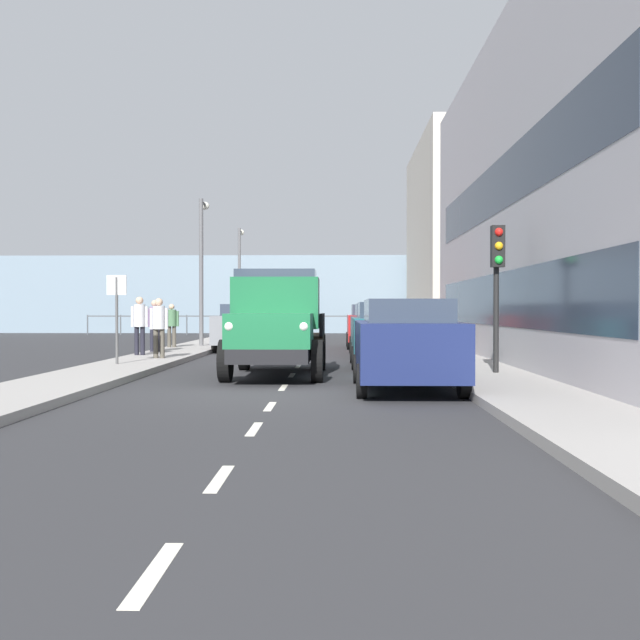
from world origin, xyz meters
TOP-DOWN VIEW (x-y plane):
  - ground_plane at (0.00, -10.02)m, footprint 80.00×80.00m
  - sidewalk_left at (-4.31, -10.02)m, footprint 2.00×43.30m
  - sidewalk_right at (4.31, -10.02)m, footprint 2.00×43.30m
  - road_centreline_markings at (0.00, -9.20)m, footprint 0.12×39.25m
  - building_terrace at (-8.35, -6.27)m, footprint 6.10×22.39m
  - building_far_block at (-8.36, -26.30)m, footprint 6.09×12.89m
  - sea_horizon at (0.00, -34.67)m, footprint 80.00×0.80m
  - seawall_railing at (-0.00, -31.07)m, footprint 28.08×0.08m
  - truck_vintage_green at (0.33, -3.13)m, footprint 2.17×5.64m
  - car_navy_kerbside_near at (-2.36, -0.31)m, footprint 1.94×4.27m
  - car_teal_kerbside_1 at (-2.36, -6.27)m, footprint 1.88×3.88m
  - car_maroon_kerbside_2 at (-2.36, -11.05)m, footprint 1.78×3.99m
  - car_red_kerbside_3 at (-2.36, -15.87)m, footprint 1.89×3.84m
  - car_grey_oppositeside_0 at (2.36, -13.87)m, footprint 1.96×4.60m
  - pedestrian_couple_b at (4.00, -7.29)m, footprint 0.53×0.34m
  - pedestrian_in_dark_coat at (4.93, -8.72)m, footprint 0.53×0.34m
  - pedestrian_by_lamp at (4.92, -10.55)m, footprint 0.53×0.34m
  - pedestrian_near_railing at (4.99, -13.38)m, footprint 0.53×0.34m
  - traffic_light_near at (-4.53, -2.52)m, footprint 0.28×0.41m
  - lamp_post_promenade at (4.13, -14.82)m, footprint 0.32×1.14m
  - lamp_post_far at (4.34, -27.48)m, footprint 0.32×1.14m
  - street_sign at (4.53, -5.01)m, footprint 0.50×0.07m

SIDE VIEW (x-z plane):
  - ground_plane at x=0.00m, z-range 0.00..0.00m
  - road_centreline_markings at x=0.00m, z-range 0.00..0.01m
  - sidewalk_left at x=-4.31m, z-range 0.00..0.15m
  - sidewalk_right at x=4.31m, z-range 0.00..0.15m
  - car_maroon_kerbside_2 at x=-2.36m, z-range 0.03..1.75m
  - car_red_kerbside_3 at x=-2.36m, z-range 0.03..1.75m
  - car_teal_kerbside_1 at x=-2.36m, z-range 0.03..1.75m
  - car_navy_kerbside_near at x=-2.36m, z-range 0.04..1.76m
  - car_grey_oppositeside_0 at x=2.36m, z-range 0.04..1.76m
  - seawall_railing at x=0.00m, z-range 0.32..1.52m
  - pedestrian_near_railing at x=4.99m, z-range 0.28..1.86m
  - pedestrian_by_lamp at x=4.92m, z-range 0.30..1.99m
  - pedestrian_couple_b at x=4.00m, z-range 0.30..2.00m
  - truck_vintage_green at x=0.33m, z-range -0.04..2.39m
  - pedestrian_in_dark_coat at x=4.93m, z-range 0.31..2.08m
  - street_sign at x=4.53m, z-range 0.56..2.81m
  - traffic_light_near at x=-4.53m, z-range 0.87..4.07m
  - sea_horizon at x=0.00m, z-range 0.00..5.00m
  - lamp_post_promenade at x=4.13m, z-range 0.75..6.34m
  - lamp_post_far at x=4.34m, z-range 0.75..6.60m
  - building_terrace at x=-8.35m, z-range 0.00..9.23m
  - building_far_block at x=-8.36m, z-range 0.00..10.33m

